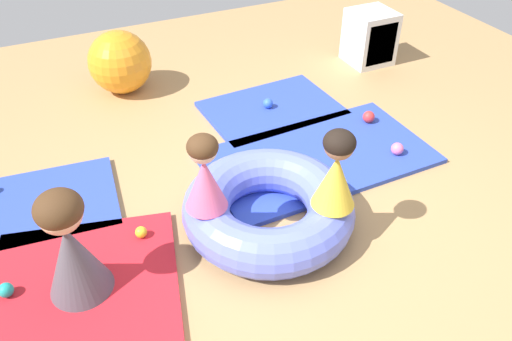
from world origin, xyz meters
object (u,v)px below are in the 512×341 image
child_in_pink (204,173)px  play_ball_blue (268,103)px  adult_seated (70,245)px  play_ball_pink (397,149)px  play_ball_teal (6,290)px  play_ball_yellow (141,232)px  inflatable_cushion (268,208)px  child_in_yellow (336,170)px  exercise_ball_large (120,62)px  play_ball_red (369,117)px  storage_cube (371,38)px

child_in_pink → play_ball_blue: child_in_pink is taller
adult_seated → play_ball_pink: size_ratio=7.26×
play_ball_blue → play_ball_pink: size_ratio=0.91×
child_in_pink → play_ball_teal: bearing=-118.2°
play_ball_yellow → play_ball_blue: (1.51, 1.16, 0.01)m
inflatable_cushion → child_in_pink: 0.60m
adult_seated → play_ball_yellow: (0.44, 0.27, -0.32)m
child_in_pink → play_ball_teal: child_in_pink is taller
child_in_yellow → exercise_ball_large: child_in_yellow is taller
play_ball_yellow → child_in_yellow: bearing=-24.3°
play_ball_teal → exercise_ball_large: exercise_ball_large is taller
child_in_pink → child_in_yellow: 0.80m
adult_seated → play_ball_pink: bearing=26.8°
adult_seated → play_ball_red: adult_seated is taller
exercise_ball_large → play_ball_teal: bearing=-118.7°
play_ball_pink → exercise_ball_large: size_ratio=0.17×
play_ball_blue → adult_seated: bearing=-143.7°
child_in_pink → play_ball_pink: child_in_pink is taller
inflatable_cushion → play_ball_yellow: inflatable_cushion is taller
inflatable_cushion → play_ball_blue: 1.54m
inflatable_cushion → adult_seated: size_ratio=1.59×
child_in_pink → adult_seated: 0.87m
inflatable_cushion → play_ball_yellow: 0.87m
exercise_ball_large → inflatable_cushion: bearing=-79.4°
play_ball_red → play_ball_teal: play_ball_red is taller
child_in_yellow → play_ball_blue: child_in_yellow is taller
child_in_yellow → play_ball_red: child_in_yellow is taller
adult_seated → play_ball_yellow: adult_seated is taller
child_in_yellow → play_ball_pink: bearing=-32.4°
adult_seated → storage_cube: adult_seated is taller
play_ball_blue → storage_cube: (1.45, 0.47, 0.19)m
child_in_yellow → storage_cube: (1.82, 2.15, -0.31)m
child_in_pink → storage_cube: child_in_pink is taller
play_ball_pink → child_in_pink: bearing=-171.8°
adult_seated → exercise_ball_large: size_ratio=1.22×
play_ball_red → play_ball_yellow: (-2.21, -0.56, -0.01)m
play_ball_teal → adult_seated: bearing=-17.0°
child_in_pink → exercise_ball_large: size_ratio=0.88×
play_ball_yellow → play_ball_blue: 1.90m
play_ball_red → play_ball_yellow: play_ball_red is taller
inflatable_cushion → play_ball_blue: inflatable_cushion is taller
play_ball_red → exercise_ball_large: (-1.82, 1.58, 0.21)m
play_ball_red → storage_cube: storage_cube is taller
child_in_pink → child_in_yellow: bearing=40.5°
child_in_pink → play_ball_red: 2.01m
play_ball_blue → play_ball_teal: play_ball_blue is taller
play_ball_pink → adult_seated: bearing=-172.9°
inflatable_cushion → exercise_ball_large: exercise_ball_large is taller
play_ball_yellow → exercise_ball_large: (0.39, 2.14, 0.22)m
adult_seated → play_ball_teal: (-0.42, 0.13, -0.31)m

